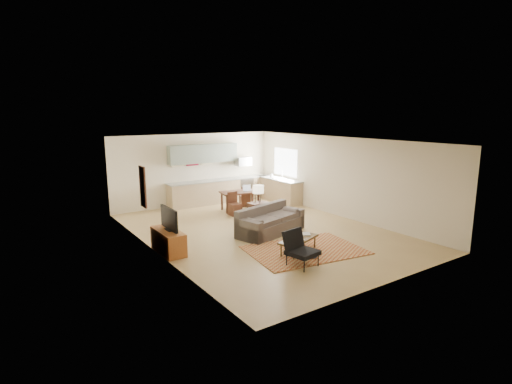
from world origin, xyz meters
TOP-DOWN VIEW (x-y plane):
  - room at (0.00, 0.00)m, footprint 9.00×9.00m
  - kitchen_counter_back at (0.90, 4.18)m, footprint 4.26×0.64m
  - kitchen_counter_right at (2.93, 3.00)m, footprint 0.64×2.26m
  - kitchen_range at (2.00, 4.18)m, footprint 0.62×0.62m
  - kitchen_microwave at (2.00, 4.20)m, footprint 0.62×0.40m
  - upper_cabinets at (0.30, 4.33)m, footprint 2.80×0.34m
  - window_right at (3.23, 3.00)m, footprint 0.02×1.40m
  - wall_art_left at (-3.21, 0.90)m, footprint 0.06×0.42m
  - triptych at (-0.10, 4.47)m, footprint 1.70×0.04m
  - rug at (-0.04, -2.00)m, footprint 3.13×2.39m
  - sofa at (0.11, -0.31)m, footprint 2.47×1.57m
  - coffee_table at (-0.27, -2.02)m, footprint 1.33×0.89m
  - book_a at (-0.48, -2.15)m, footprint 0.38×0.42m
  - book_b at (0.02, -1.80)m, footprint 0.48×0.49m
  - vase at (-0.19, -1.94)m, footprint 0.22×0.22m
  - armchair at (-0.79, -2.78)m, footprint 0.84×0.84m
  - tv_credenza at (-2.99, -0.16)m, footprint 0.48×1.25m
  - tv at (-2.94, -0.16)m, footprint 0.10×0.96m
  - console_table at (0.33, 0.66)m, footprint 0.64×0.45m
  - table_lamp at (0.33, 0.66)m, footprint 0.36×0.36m
  - dining_table at (0.86, 2.61)m, footprint 1.50×1.04m
  - dining_chair_near at (0.34, 2.10)m, footprint 0.39×0.41m
  - dining_chair_far at (1.38, 3.11)m, footprint 0.46×0.48m
  - laptop at (1.14, 2.51)m, footprint 0.34×0.29m
  - soap_bottle at (2.83, 3.36)m, footprint 0.10×0.11m

SIDE VIEW (x-z plane):
  - rug at x=-0.04m, z-range 0.00..0.02m
  - coffee_table at x=-0.27m, z-range 0.00..0.37m
  - tv_credenza at x=-2.99m, z-range 0.00..0.58m
  - dining_table at x=0.86m, z-range 0.00..0.70m
  - console_table at x=0.33m, z-range 0.00..0.71m
  - book_b at x=0.02m, z-range 0.37..0.39m
  - dining_chair_far at x=1.38m, z-range 0.00..0.77m
  - book_a at x=-0.48m, z-range 0.37..0.40m
  - sofa at x=0.11m, z-range 0.00..0.80m
  - dining_chair_near at x=0.34m, z-range 0.00..0.80m
  - armchair at x=-0.79m, z-range 0.00..0.83m
  - kitchen_range at x=2.00m, z-range 0.00..0.90m
  - vase at x=-0.19m, z-range 0.37..0.54m
  - kitchen_counter_back at x=0.90m, z-range 0.00..0.92m
  - kitchen_counter_right at x=2.93m, z-range 0.00..0.92m
  - laptop at x=1.14m, z-range 0.70..0.92m
  - tv at x=-2.94m, z-range 0.58..1.16m
  - table_lamp at x=0.33m, z-range 0.71..1.29m
  - soap_bottle at x=2.83m, z-range 0.92..1.11m
  - room at x=0.00m, z-range -3.15..5.85m
  - kitchen_microwave at x=2.00m, z-range 1.38..1.73m
  - window_right at x=3.23m, z-range 1.02..2.08m
  - wall_art_left at x=-3.21m, z-range 1.00..2.10m
  - triptych at x=-0.10m, z-range 1.50..2.00m
  - upper_cabinets at x=0.30m, z-range 1.60..2.30m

